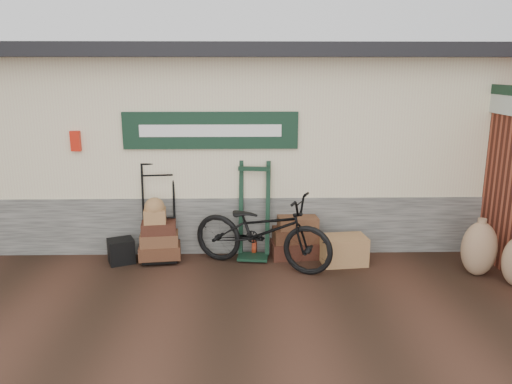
% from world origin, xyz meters
% --- Properties ---
extents(ground, '(80.00, 80.00, 0.00)m').
position_xyz_m(ground, '(0.00, 0.00, 0.00)').
color(ground, black).
rests_on(ground, ground).
extents(station_building, '(14.40, 4.10, 3.20)m').
position_xyz_m(station_building, '(-0.01, 2.74, 1.61)').
color(station_building, '#4C4C47').
rests_on(station_building, ground).
extents(porter_trolley, '(0.81, 0.64, 1.49)m').
position_xyz_m(porter_trolley, '(-1.10, 0.84, 0.74)').
color(porter_trolley, black).
rests_on(porter_trolley, ground).
extents(green_barrow, '(0.59, 0.52, 1.48)m').
position_xyz_m(green_barrow, '(0.34, 0.85, 0.74)').
color(green_barrow, black).
rests_on(green_barrow, ground).
extents(suitcase_stack, '(0.78, 0.54, 0.65)m').
position_xyz_m(suitcase_stack, '(0.98, 0.85, 0.33)').
color(suitcase_stack, '#391C12').
rests_on(suitcase_stack, ground).
extents(wicker_hamper, '(0.70, 0.50, 0.43)m').
position_xyz_m(wicker_hamper, '(1.68, 0.53, 0.21)').
color(wicker_hamper, '#945E3B').
rests_on(wicker_hamper, ground).
extents(black_trunk, '(0.46, 0.43, 0.37)m').
position_xyz_m(black_trunk, '(-1.66, 0.64, 0.18)').
color(black_trunk, black).
rests_on(black_trunk, ground).
extents(bicycle, '(1.53, 2.25, 1.24)m').
position_xyz_m(bicycle, '(0.45, 0.44, 0.62)').
color(bicycle, black).
rests_on(bicycle, ground).
extents(burlap_sack_left, '(0.51, 0.44, 0.78)m').
position_xyz_m(burlap_sack_left, '(3.48, 0.07, 0.39)').
color(burlap_sack_left, brown).
rests_on(burlap_sack_left, ground).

